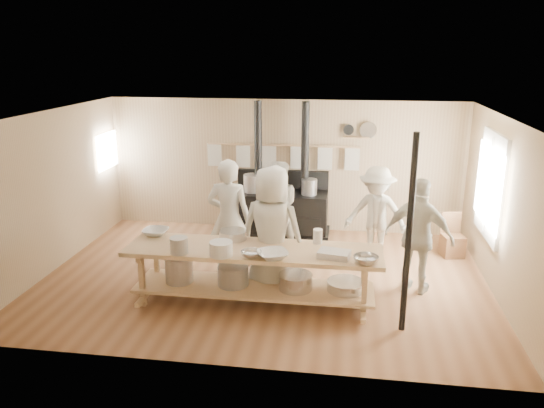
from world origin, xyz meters
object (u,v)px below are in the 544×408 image
prep_table (253,270)px  cook_by_window (376,215)px  stove (281,209)px  chair (452,244)px  cook_far_left (229,219)px  roasting_pan (334,254)px  cook_left (277,207)px  cook_center (272,232)px  cook_right (419,237)px

prep_table → cook_by_window: size_ratio=2.15×
stove → cook_by_window: size_ratio=1.56×
cook_by_window → stove: bearing=162.2°
prep_table → chair: prep_table is taller
stove → chair: size_ratio=3.39×
prep_table → cook_far_left: (-0.55, 0.92, 0.44)m
chair → cook_far_left: bearing=-170.9°
prep_table → roasting_pan: roasting_pan is taller
cook_left → cook_by_window: 1.73m
prep_table → cook_by_window: 2.60m
stove → roasting_pan: (1.14, -3.20, 0.38)m
cook_left → cook_center: 1.73m
cook_right → chair: 1.88m
cook_far_left → cook_by_window: size_ratio=1.15×
prep_table → cook_by_window: (1.78, 1.87, 0.32)m
cook_far_left → prep_table: bearing=123.5°
cook_center → cook_left: bearing=-73.0°
cook_far_left → stove: bearing=-101.8°
prep_table → roasting_pan: (1.14, -0.18, 0.38)m
cook_by_window → roasting_pan: 2.15m
prep_table → chair: size_ratio=4.70×
cook_far_left → cook_right: (2.90, -0.17, -0.08)m
cook_right → prep_table: bearing=41.8°
stove → cook_left: (0.06, -0.93, 0.31)m
cook_left → chair: (3.09, 0.23, -0.61)m
cook_left → cook_right: cook_right is taller
cook_far_left → cook_center: size_ratio=0.98×
cook_right → chair: size_ratio=2.29×
cook_by_window → chair: 1.57m
cook_center → cook_by_window: size_ratio=1.17×
roasting_pan → cook_center: bearing=149.1°
chair → cook_center: bearing=-158.1°
prep_table → cook_by_window: cook_by_window is taller
cook_center → cook_by_window: bearing=-124.3°
cook_far_left → roasting_pan: (1.68, -1.10, -0.06)m
roasting_pan → prep_table: bearing=171.0°
cook_far_left → cook_center: 0.94m
cook_right → chair: (0.80, 1.57, -0.65)m
cook_right → stove: bearing=-19.8°
prep_table → chair: bearing=36.2°
cook_far_left → roasting_pan: 2.01m
cook_far_left → roasting_pan: bearing=149.7°
cook_far_left → chair: size_ratio=2.51×
prep_table → cook_left: bearing=88.2°
cook_by_window → cook_left: bearing=-172.1°
cook_far_left → cook_right: cook_far_left is taller
cook_left → cook_right: bearing=135.9°
cook_center → roasting_pan: cook_center is taller
chair → cook_left: bearing=172.6°
prep_table → roasting_pan: 1.21m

